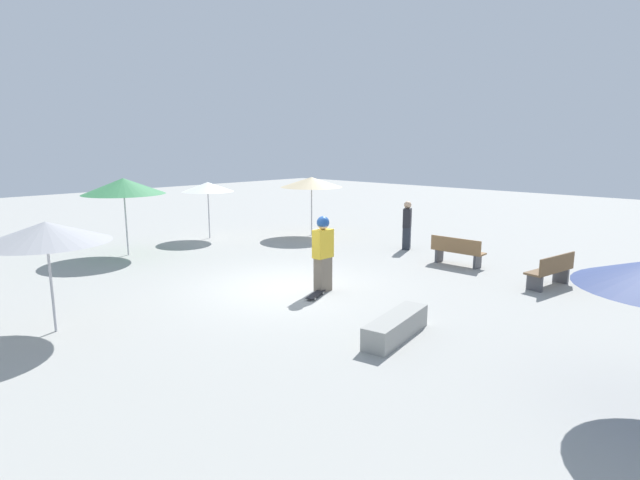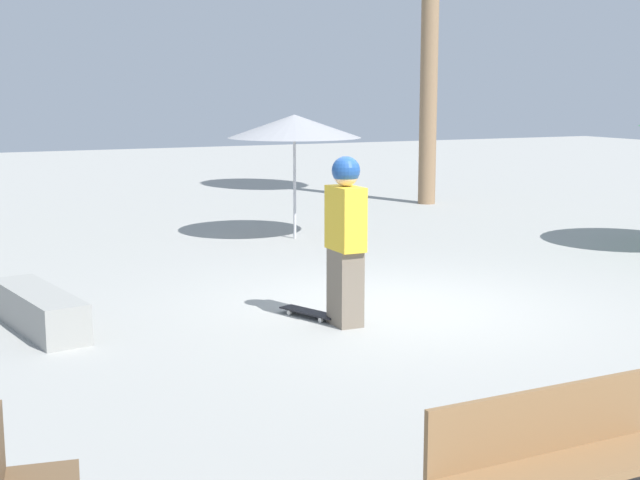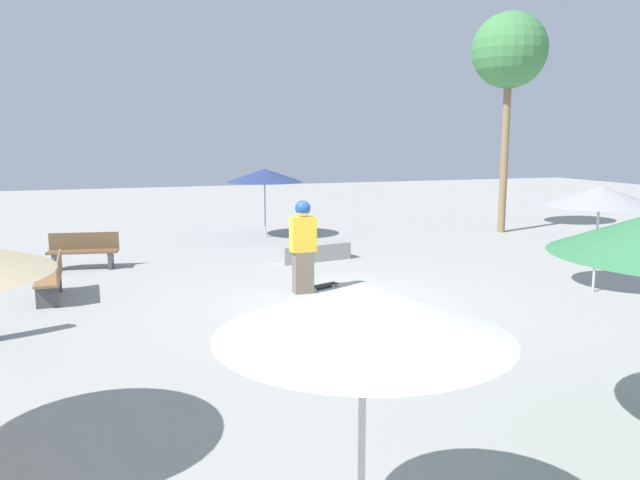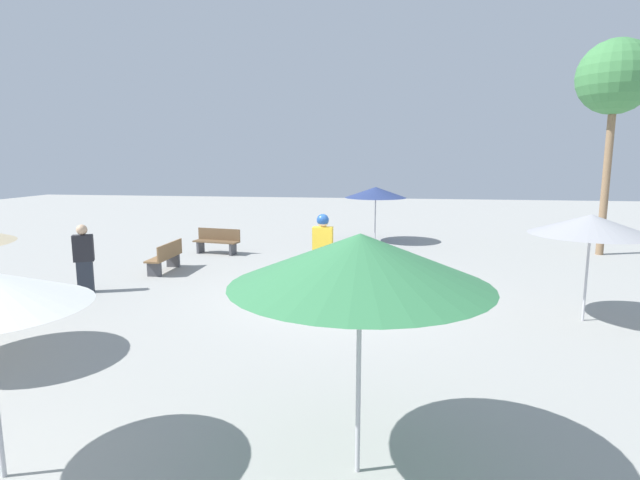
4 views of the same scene
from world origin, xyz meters
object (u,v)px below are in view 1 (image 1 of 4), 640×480
object	(u,v)px
shade_umbrella_grey	(46,232)
bench_far	(457,251)
shade_umbrella_tan	(311,182)
bystander_watching	(407,225)
skater_main	(323,251)
shade_umbrella_white	(208,187)
concrete_ledge	(396,327)
shade_umbrella_green	(123,186)
bench_near	(551,271)
skateboard	(316,294)

from	to	relation	value
shade_umbrella_grey	bench_far	bearing A→B (deg)	-105.94
shade_umbrella_tan	bystander_watching	xyz separation A→B (m)	(-4.31, -0.30, -1.28)
skater_main	shade_umbrella_white	size ratio (longest dim) A/B	0.86
bench_far	shade_umbrella_tan	world-z (taller)	shade_umbrella_tan
concrete_ledge	shade_umbrella_white	world-z (taller)	shade_umbrella_white
shade_umbrella_green	shade_umbrella_tan	size ratio (longest dim) A/B	1.06
shade_umbrella_tan	bystander_watching	world-z (taller)	shade_umbrella_tan
bench_near	bystander_watching	distance (m)	5.49
shade_umbrella_green	shade_umbrella_tan	bearing A→B (deg)	-104.70
bench_far	shade_umbrella_green	world-z (taller)	shade_umbrella_green
shade_umbrella_tan	skater_main	bearing A→B (deg)	136.68
bench_near	skater_main	bearing A→B (deg)	146.63
bench_far	skater_main	bearing A→B (deg)	-103.81
shade_umbrella_tan	shade_umbrella_grey	world-z (taller)	shade_umbrella_tan
concrete_ledge	shade_umbrella_green	world-z (taller)	shade_umbrella_green
shade_umbrella_tan	bystander_watching	distance (m)	4.50
skater_main	concrete_ledge	xyz separation A→B (m)	(-3.08, 1.27, -0.79)
concrete_ledge	shade_umbrella_grey	distance (m)	6.77
bench_near	shade_umbrella_white	distance (m)	12.28
bench_far	concrete_ledge	bearing A→B (deg)	-72.50
concrete_ledge	shade_umbrella_tan	world-z (taller)	shade_umbrella_tan
skateboard	shade_umbrella_white	xyz separation A→B (m)	(8.27, -2.61, 1.92)
shade_umbrella_grey	skater_main	bearing A→B (deg)	-108.58
concrete_ledge	bystander_watching	world-z (taller)	bystander_watching
bench_near	shade_umbrella_white	size ratio (longest dim) A/B	0.76
bench_near	shade_umbrella_white	xyz separation A→B (m)	(12.00, 2.08, 1.55)
bench_far	bystander_watching	bearing A→B (deg)	158.10
skater_main	shade_umbrella_white	world-z (taller)	shade_umbrella_white
skateboard	shade_umbrella_grey	world-z (taller)	shade_umbrella_grey
shade_umbrella_green	bench_far	bearing A→B (deg)	-144.11
bench_near	shade_umbrella_grey	bearing A→B (deg)	158.96
bench_near	shade_umbrella_tan	distance (m)	9.81
shade_umbrella_tan	bench_far	bearing A→B (deg)	174.75
concrete_ledge	shade_umbrella_grey	bearing A→B (deg)	40.90
shade_umbrella_white	bystander_watching	distance (m)	7.65
concrete_ledge	bench_near	xyz separation A→B (m)	(-0.86, -5.49, 0.21)
shade_umbrella_green	concrete_ledge	bearing A→B (deg)	-179.12
concrete_ledge	bystander_watching	distance (m)	8.23
skateboard	bench_far	bearing A→B (deg)	149.51
bench_near	bystander_watching	xyz separation A→B (m)	(5.29, -1.41, 0.41)
bench_near	shade_umbrella_tan	bearing A→B (deg)	93.06
skateboard	shade_umbrella_grey	distance (m)	5.81
shade_umbrella_grey	concrete_ledge	bearing A→B (deg)	-139.10
shade_umbrella_white	shade_umbrella_grey	size ratio (longest dim) A/B	0.94
skateboard	shade_umbrella_grey	size ratio (longest dim) A/B	0.36
bystander_watching	shade_umbrella_tan	bearing A→B (deg)	66.86
bench_far	shade_umbrella_tan	size ratio (longest dim) A/B	0.66
concrete_ledge	bench_far	bearing A→B (deg)	-71.43
skater_main	shade_umbrella_white	distance (m)	8.39
skateboard	bench_near	xyz separation A→B (m)	(-3.73, -4.69, 0.37)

